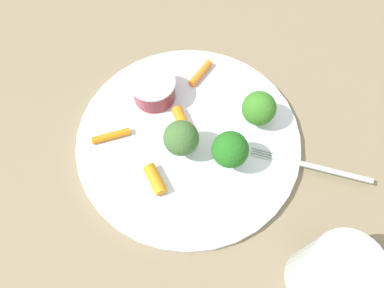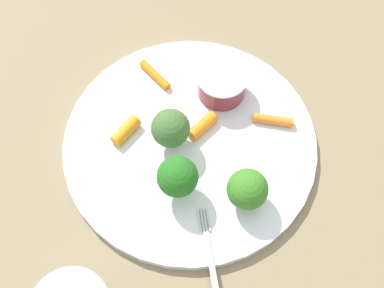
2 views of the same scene
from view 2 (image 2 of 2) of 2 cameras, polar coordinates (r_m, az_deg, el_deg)
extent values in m
plane|color=#827255|center=(0.65, -0.23, -0.22)|extent=(2.40, 2.40, 0.00)
cylinder|color=white|center=(0.64, -0.23, 0.03)|extent=(0.31, 0.31, 0.01)
cylinder|color=maroon|center=(0.66, 3.30, 6.57)|extent=(0.06, 0.06, 0.03)
cylinder|color=silver|center=(0.64, 3.38, 7.46)|extent=(0.06, 0.06, 0.00)
cylinder|color=#91C46E|center=(0.60, -1.54, -4.70)|extent=(0.01, 0.01, 0.02)
sphere|color=#236B1E|center=(0.57, -1.60, -3.62)|extent=(0.05, 0.05, 0.05)
cylinder|color=#83BF59|center=(0.63, -2.30, 0.60)|extent=(0.01, 0.01, 0.02)
sphere|color=#416A33|center=(0.60, -2.39, 1.76)|extent=(0.05, 0.05, 0.05)
cylinder|color=#95B372|center=(0.60, 5.92, -5.86)|extent=(0.01, 0.01, 0.01)
sphere|color=#3A7E26|center=(0.58, 6.14, -4.98)|extent=(0.05, 0.05, 0.05)
cylinder|color=orange|center=(0.65, 8.94, 2.63)|extent=(0.02, 0.05, 0.01)
cylinder|color=orange|center=(0.64, 1.16, 2.00)|extent=(0.04, 0.04, 0.02)
cylinder|color=orange|center=(0.64, -7.32, 1.47)|extent=(0.04, 0.04, 0.02)
cylinder|color=orange|center=(0.68, -4.12, 7.62)|extent=(0.05, 0.04, 0.01)
cube|color=#B1C0BE|center=(0.59, 0.82, -8.50)|extent=(0.03, 0.01, 0.00)
cube|color=#B1C0BE|center=(0.59, 1.15, -8.45)|extent=(0.03, 0.01, 0.00)
cube|color=#B1C0BE|center=(0.59, 1.47, -8.40)|extent=(0.03, 0.01, 0.00)
cube|color=#B1C0BE|center=(0.59, 1.80, -8.35)|extent=(0.03, 0.01, 0.00)
camera|label=1|loc=(0.32, -43.94, 20.98)|focal=32.27mm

